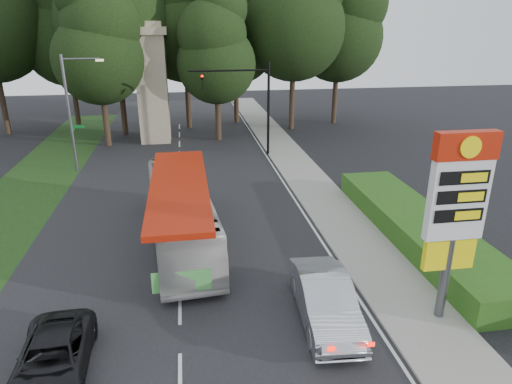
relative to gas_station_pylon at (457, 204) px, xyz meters
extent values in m
cube|color=black|center=(-9.20, 10.01, -4.44)|extent=(14.00, 80.00, 0.02)
cube|color=gray|center=(-0.70, 10.01, -4.39)|extent=(3.00, 80.00, 0.12)
cube|color=#193814|center=(-18.70, 16.01, -4.44)|extent=(5.00, 50.00, 0.02)
cube|color=#294F15|center=(2.30, 6.01, -3.85)|extent=(3.00, 14.00, 1.20)
cylinder|color=#59595E|center=(0.00, 0.01, -2.85)|extent=(0.32, 0.32, 3.20)
cube|color=yellow|center=(0.00, 0.01, -1.85)|extent=(1.80, 0.25, 1.10)
cube|color=silver|center=(0.00, 0.01, 0.15)|extent=(2.00, 0.35, 2.80)
cube|color=#AC1C09|center=(0.00, 0.01, 1.95)|extent=(2.10, 0.40, 0.90)
cylinder|color=yellow|center=(0.00, -0.21, 1.95)|extent=(0.70, 0.05, 0.70)
cube|color=black|center=(0.00, -0.18, 0.95)|extent=(1.70, 0.04, 0.45)
cube|color=black|center=(0.00, -0.18, 0.30)|extent=(1.70, 0.04, 0.45)
cube|color=black|center=(0.00, -0.18, -0.35)|extent=(1.70, 0.04, 0.45)
cylinder|color=black|center=(-2.20, 22.01, -0.85)|extent=(0.20, 0.20, 7.20)
cylinder|color=black|center=(-5.20, 22.01, 2.15)|extent=(6.00, 0.14, 0.14)
imported|color=black|center=(-7.20, 22.01, 1.90)|extent=(0.18, 0.22, 1.10)
sphere|color=#FF0C05|center=(-7.20, 21.86, 1.80)|extent=(0.18, 0.18, 0.18)
cylinder|color=#59595E|center=(-16.40, 20.01, -0.45)|extent=(0.20, 0.20, 8.00)
cylinder|color=#59595E|center=(-15.20, 20.01, 3.25)|extent=(2.40, 0.12, 0.12)
cube|color=#FFE599|center=(-14.00, 20.01, 3.15)|extent=(0.50, 0.22, 0.14)
cube|color=#0C591E|center=(-15.95, 20.01, -1.25)|extent=(0.85, 0.04, 0.22)
cube|color=#0C591E|center=(-16.40, 20.46, -1.55)|extent=(0.04, 0.85, 0.22)
cube|color=gray|center=(-11.20, 28.01, 0.05)|extent=(2.50, 2.50, 9.00)
cube|color=gray|center=(-11.20, 28.01, 4.85)|extent=(3.00, 3.00, 0.60)
cube|color=gray|center=(-11.20, 28.01, 5.35)|extent=(2.20, 2.20, 0.50)
cylinder|color=#2D2116|center=(-25.20, 33.01, -1.30)|extent=(0.50, 0.50, 6.30)
cylinder|color=#2D2116|center=(-19.20, 35.01, -1.75)|extent=(0.50, 0.50, 5.40)
sphere|color=black|center=(-19.20, 35.01, 3.80)|extent=(8.40, 8.40, 8.40)
sphere|color=black|center=(-19.20, 35.01, 6.80)|extent=(7.20, 7.20, 7.20)
cylinder|color=#2D2116|center=(-14.20, 31.01, -1.21)|extent=(0.50, 0.50, 6.48)
sphere|color=black|center=(-14.20, 31.01, 5.45)|extent=(10.08, 10.08, 10.08)
cylinder|color=#2D2116|center=(-8.20, 33.01, -1.48)|extent=(0.50, 0.50, 5.94)
sphere|color=black|center=(-8.20, 33.01, 4.63)|extent=(9.24, 9.24, 9.24)
cylinder|color=#2D2116|center=(-3.20, 35.01, -1.84)|extent=(0.50, 0.50, 5.22)
sphere|color=black|center=(-3.20, 35.01, 3.53)|extent=(8.12, 8.12, 8.12)
sphere|color=black|center=(-3.20, 35.01, 6.43)|extent=(6.96, 6.96, 6.96)
cylinder|color=#2D2116|center=(1.80, 31.01, -1.39)|extent=(0.50, 0.50, 6.12)
sphere|color=black|center=(1.80, 31.01, 4.90)|extent=(9.52, 9.52, 9.52)
cylinder|color=#2D2116|center=(6.80, 33.01, -1.66)|extent=(0.50, 0.50, 5.58)
sphere|color=black|center=(6.80, 33.01, 4.08)|extent=(8.68, 8.68, 8.68)
sphere|color=black|center=(6.80, 33.01, 7.18)|extent=(7.44, 7.44, 7.44)
cylinder|color=#2D2116|center=(-15.20, 27.01, -2.11)|extent=(0.50, 0.50, 4.68)
sphere|color=black|center=(-15.20, 27.01, 2.70)|extent=(7.28, 7.28, 7.28)
sphere|color=black|center=(-15.20, 27.01, 5.30)|extent=(6.24, 6.24, 6.24)
cylinder|color=#2D2116|center=(-5.70, 27.51, -2.29)|extent=(0.50, 0.50, 4.32)
sphere|color=black|center=(-5.70, 27.51, 2.15)|extent=(6.72, 6.72, 6.72)
sphere|color=black|center=(-5.70, 27.51, 4.55)|extent=(5.76, 5.76, 5.76)
sphere|color=black|center=(-5.70, 27.51, 6.59)|extent=(4.32, 4.32, 4.32)
imported|color=beige|center=(-9.07, 7.48, -2.93)|extent=(3.51, 11.09, 3.04)
imported|color=#AAABB2|center=(-4.09, 0.52, -3.61)|extent=(2.08, 5.18, 1.67)
imported|color=black|center=(-12.91, -0.85, -3.83)|extent=(2.25, 4.55, 1.24)
camera|label=1|loc=(-8.64, -12.59, 5.58)|focal=32.00mm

